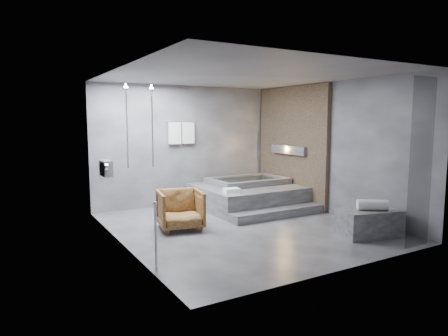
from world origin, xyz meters
TOP-DOWN VIEW (x-y plane):
  - room at (0.40, 0.24)m, footprint 5.00×5.04m
  - tub_deck at (1.05, 1.45)m, footprint 2.20×2.00m
  - tub_step at (1.05, 0.27)m, footprint 2.20×0.36m
  - concrete_bench at (1.60, -1.58)m, footprint 1.14×0.79m
  - driftwood_chair at (-1.06, 0.46)m, footprint 0.92×0.94m
  - rolled_towel at (1.61, -1.63)m, footprint 0.52×0.44m
  - deck_towel at (0.29, 0.88)m, footprint 0.35×0.28m

SIDE VIEW (x-z plane):
  - tub_step at x=1.05m, z-range 0.00..0.18m
  - concrete_bench at x=1.60m, z-range 0.00..0.46m
  - tub_deck at x=1.05m, z-range 0.00..0.50m
  - driftwood_chair at x=-1.06m, z-range 0.00..0.73m
  - deck_towel at x=0.29m, z-range 0.50..0.58m
  - rolled_towel at x=1.61m, z-range 0.46..0.65m
  - room at x=0.40m, z-range 0.32..3.14m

